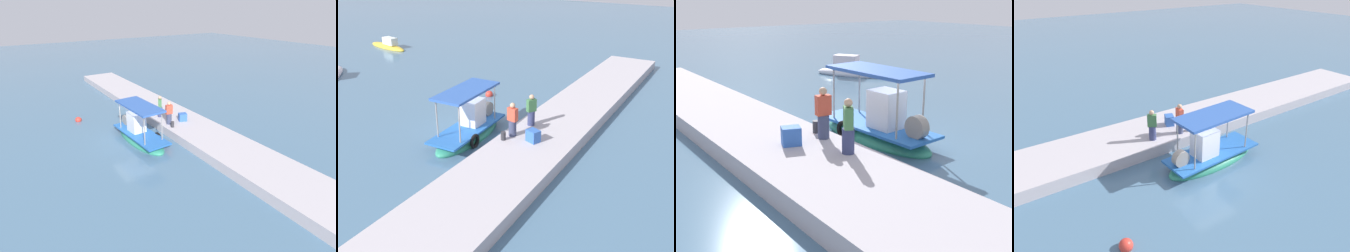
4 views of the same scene
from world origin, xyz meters
TOP-DOWN VIEW (x-y plane):
  - ground_plane at (0.00, 0.00)m, footprint 120.00×120.00m
  - dock_quay at (0.00, -4.04)m, footprint 36.00×3.66m
  - main_fishing_boat at (-0.51, -0.30)m, footprint 5.25×2.02m
  - fisherman_near_bollard at (-0.36, -2.81)m, footprint 0.44×0.52m
  - fisherman_by_crate at (1.23, -3.02)m, footprint 0.54×0.51m
  - mooring_bollard at (-1.01, -2.68)m, footprint 0.24×0.24m
  - cargo_crate at (-0.44, -3.99)m, footprint 0.65×0.72m
  - marker_buoy at (5.35, 2.27)m, footprint 0.51×0.51m

SIDE VIEW (x-z plane):
  - ground_plane at x=0.00m, z-range 0.00..0.00m
  - marker_buoy at x=5.35m, z-range -0.15..0.36m
  - dock_quay at x=0.00m, z-range 0.00..0.62m
  - main_fishing_boat at x=-0.51m, z-range -1.02..1.96m
  - mooring_bollard at x=-1.01m, z-range 0.62..1.04m
  - cargo_crate at x=-0.44m, z-range 0.62..1.21m
  - fisherman_by_crate at x=1.23m, z-range 0.54..2.23m
  - fisherman_near_bollard at x=-0.36m, z-range 0.54..2.26m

